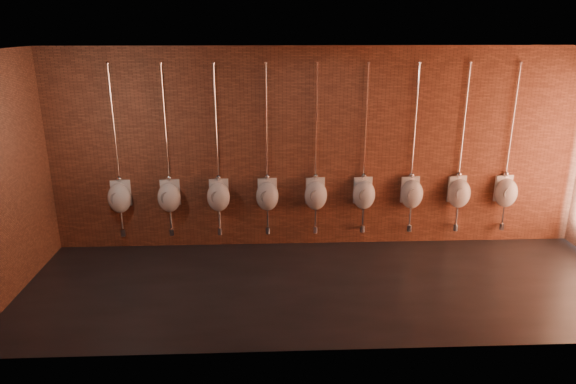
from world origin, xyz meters
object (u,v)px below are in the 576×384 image
(urinal_2, at_px, (218,196))
(urinal_5, at_px, (364,194))
(urinal_0, at_px, (120,197))
(urinal_6, at_px, (412,193))
(urinal_4, at_px, (316,194))
(urinal_8, at_px, (506,192))
(urinal_3, at_px, (267,195))
(urinal_7, at_px, (459,192))
(urinal_1, at_px, (169,196))

(urinal_2, xyz_separation_m, urinal_5, (2.33, 0.00, 0.00))
(urinal_0, bearing_deg, urinal_6, 0.00)
(urinal_4, distance_m, urinal_8, 3.11)
(urinal_3, xyz_separation_m, urinal_7, (3.11, 0.00, 0.00))
(urinal_2, distance_m, urinal_4, 1.56)
(urinal_5, bearing_deg, urinal_6, 0.00)
(urinal_1, xyz_separation_m, urinal_8, (5.45, 0.00, 0.00))
(urinal_0, relative_size, urinal_5, 1.00)
(urinal_0, distance_m, urinal_6, 4.67)
(urinal_0, xyz_separation_m, urinal_4, (3.11, 0.00, 0.00))
(urinal_1, height_order, urinal_8, same)
(urinal_1, distance_m, urinal_4, 2.33)
(urinal_5, distance_m, urinal_6, 0.78)
(urinal_0, height_order, urinal_2, same)
(urinal_1, distance_m, urinal_2, 0.78)
(urinal_6, bearing_deg, urinal_3, 180.00)
(urinal_2, bearing_deg, urinal_4, 0.00)
(urinal_2, bearing_deg, urinal_0, 180.00)
(urinal_2, distance_m, urinal_3, 0.78)
(urinal_2, relative_size, urinal_5, 1.00)
(urinal_0, height_order, urinal_6, same)
(urinal_1, xyz_separation_m, urinal_3, (1.56, 0.00, 0.00))
(urinal_0, relative_size, urinal_1, 1.00)
(urinal_6, bearing_deg, urinal_1, 180.00)
(urinal_3, distance_m, urinal_7, 3.11)
(urinal_1, relative_size, urinal_7, 1.00)
(urinal_4, bearing_deg, urinal_1, 180.00)
(urinal_2, distance_m, urinal_8, 4.67)
(urinal_0, distance_m, urinal_3, 2.33)
(urinal_0, bearing_deg, urinal_4, 0.00)
(urinal_0, height_order, urinal_1, same)
(urinal_1, xyz_separation_m, urinal_2, (0.78, 0.00, 0.00))
(urinal_4, height_order, urinal_5, same)
(urinal_8, bearing_deg, urinal_0, 180.00)
(urinal_3, relative_size, urinal_5, 1.00)
(urinal_6, height_order, urinal_7, same)
(urinal_6, distance_m, urinal_8, 1.56)
(urinal_1, bearing_deg, urinal_7, 0.00)
(urinal_2, bearing_deg, urinal_8, 0.00)
(urinal_8, bearing_deg, urinal_7, 180.00)
(urinal_1, bearing_deg, urinal_3, 0.00)
(urinal_7, xyz_separation_m, urinal_8, (0.78, 0.00, 0.00))
(urinal_4, height_order, urinal_6, same)
(urinal_1, relative_size, urinal_4, 1.00)
(urinal_6, bearing_deg, urinal_8, 0.00)
(urinal_0, relative_size, urinal_6, 1.00)
(urinal_3, bearing_deg, urinal_5, 0.00)
(urinal_3, xyz_separation_m, urinal_5, (1.56, 0.00, 0.00))
(urinal_3, bearing_deg, urinal_8, 0.00)
(urinal_0, height_order, urinal_4, same)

